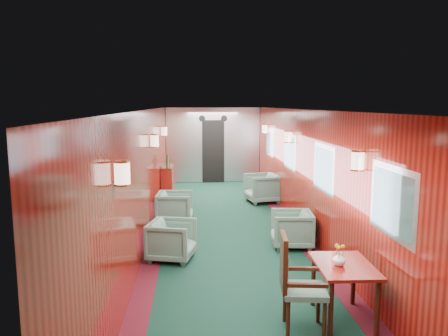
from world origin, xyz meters
name	(u,v)px	position (x,y,z in m)	size (l,w,h in m)	color
room	(229,151)	(0.00, 0.00, 1.63)	(12.00, 12.10, 2.40)	#0D3123
bulkhead	(213,145)	(0.00, 5.91, 1.18)	(2.98, 0.17, 2.39)	silver
windows_right	(304,159)	(1.49, 0.25, 1.45)	(0.02, 8.60, 0.80)	#B6B8BD
wall_sconces	(226,140)	(0.00, 0.57, 1.79)	(2.97, 7.97, 0.25)	beige
dining_table	(344,273)	(1.05, -3.32, 0.57)	(0.67, 0.93, 0.68)	maroon
side_chair	(295,279)	(0.44, -3.50, 0.59)	(0.54, 0.56, 1.10)	#1F4942
credenza	(168,182)	(-1.34, 3.57, 0.45)	(0.31, 0.98, 1.15)	maroon
flower_vase	(339,259)	(0.98, -3.35, 0.76)	(0.15, 0.15, 0.16)	white
armchair_left_near	(172,240)	(-1.02, -1.15, 0.32)	(0.69, 0.71, 0.64)	#1F4942
armchair_left_far	(175,208)	(-1.05, 1.04, 0.34)	(0.72, 0.74, 0.67)	#1F4942
armchair_right_near	(292,229)	(1.06, -0.66, 0.32)	(0.69, 0.71, 0.64)	#1F4942
armchair_right_far	(262,188)	(1.11, 2.87, 0.37)	(0.79, 0.81, 0.74)	#1F4942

